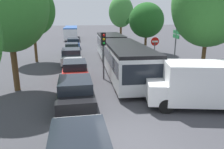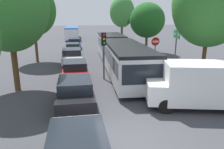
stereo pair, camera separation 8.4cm
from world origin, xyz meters
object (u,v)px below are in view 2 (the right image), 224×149
(tree_left_far, at_px, (33,12))
(tree_right_mid, at_px, (147,20))
(articulated_bus, at_px, (118,51))
(tree_left_mid, at_px, (8,4))
(queued_car_green, at_px, (73,49))
(no_entry_sign, at_px, (155,49))
(queued_car_black, at_px, (75,92))
(city_bus_rear, at_px, (72,32))
(queued_car_silver, at_px, (72,56))
(queued_car_blue, at_px, (74,43))
(tree_right_far, at_px, (123,13))
(white_van, at_px, (202,84))
(tree_right_near, at_px, (209,6))
(traffic_light, at_px, (104,45))
(queued_car_red, at_px, (75,70))
(direction_sign_post, at_px, (176,42))

(tree_left_far, bearing_deg, tree_right_mid, 15.12)
(articulated_bus, height_order, tree_left_mid, tree_left_mid)
(queued_car_green, height_order, no_entry_sign, no_entry_sign)
(queued_car_black, height_order, no_entry_sign, no_entry_sign)
(city_bus_rear, xyz_separation_m, no_entry_sign, (6.73, -27.99, 0.50))
(queued_car_black, relative_size, tree_left_far, 0.56)
(no_entry_sign, bearing_deg, tree_left_mid, -72.47)
(city_bus_rear, height_order, queued_car_silver, city_bus_rear)
(queued_car_blue, bearing_deg, tree_left_mid, 168.57)
(articulated_bus, relative_size, no_entry_sign, 6.06)
(no_entry_sign, xyz_separation_m, tree_right_far, (1.78, 20.12, 3.15))
(queued_car_black, height_order, white_van, white_van)
(tree_left_far, xyz_separation_m, tree_right_near, (12.39, -9.45, 0.24))
(white_van, xyz_separation_m, tree_right_mid, (2.86, 16.79, 2.74))
(tree_left_mid, relative_size, tree_right_far, 1.02)
(articulated_bus, xyz_separation_m, tree_right_far, (4.54, 18.31, 3.57))
(queued_car_black, distance_m, tree_right_near, 10.13)
(traffic_light, distance_m, tree_right_near, 7.39)
(queued_car_red, distance_m, white_van, 8.66)
(articulated_bus, bearing_deg, direction_sign_post, 57.32)
(tree_left_far, bearing_deg, city_bus_rear, 80.76)
(white_van, height_order, no_entry_sign, no_entry_sign)
(queued_car_green, distance_m, white_van, 18.43)
(direction_sign_post, distance_m, tree_right_far, 21.37)
(direction_sign_post, height_order, tree_left_far, tree_left_far)
(queued_car_green, relative_size, no_entry_sign, 1.37)
(city_bus_rear, xyz_separation_m, tree_left_mid, (-3.57, -31.25, 3.80))
(queued_car_green, distance_m, tree_left_far, 6.83)
(direction_sign_post, relative_size, tree_right_near, 0.44)
(queued_car_black, bearing_deg, queued_car_blue, -0.16)
(queued_car_silver, relative_size, tree_left_far, 0.58)
(tree_left_far, bearing_deg, tree_right_far, 50.08)
(queued_car_black, distance_m, direction_sign_post, 9.80)
(articulated_bus, relative_size, tree_left_far, 2.28)
(queued_car_blue, relative_size, white_van, 0.76)
(articulated_bus, bearing_deg, white_van, 16.26)
(no_entry_sign, bearing_deg, tree_right_far, 174.94)
(articulated_bus, height_order, tree_right_far, tree_right_far)
(no_entry_sign, bearing_deg, tree_right_mid, 165.41)
(articulated_bus, height_order, tree_right_near, tree_right_near)
(white_van, relative_size, direction_sign_post, 1.48)
(city_bus_rear, height_order, tree_right_mid, tree_right_mid)
(queued_car_black, height_order, tree_right_mid, tree_right_mid)
(queued_car_blue, xyz_separation_m, direction_sign_post, (7.82, -15.84, 1.85))
(no_entry_sign, bearing_deg, articulated_bus, -123.26)
(traffic_light, xyz_separation_m, tree_left_far, (-5.78, 7.46, 2.42))
(no_entry_sign, bearing_deg, city_bus_rear, -166.48)
(traffic_light, height_order, no_entry_sign, traffic_light)
(tree_right_far, bearing_deg, city_bus_rear, 137.24)
(queued_car_silver, height_order, queued_car_green, queued_car_silver)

